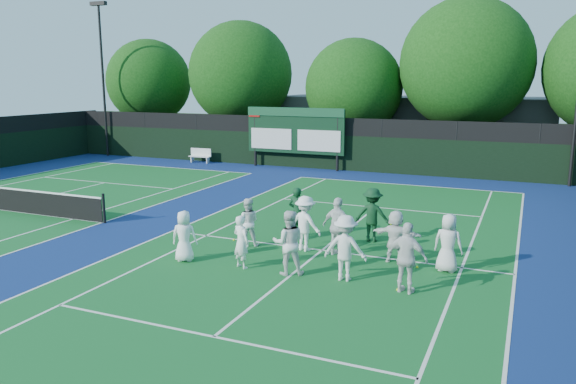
% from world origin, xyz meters
% --- Properties ---
extents(ground, '(120.00, 120.00, 0.00)m').
position_xyz_m(ground, '(0.00, 0.00, 0.00)').
color(ground, '#1B340E').
rests_on(ground, ground).
extents(court_apron, '(34.00, 32.00, 0.01)m').
position_xyz_m(court_apron, '(-6.00, 1.00, 0.00)').
color(court_apron, navy).
rests_on(court_apron, ground).
extents(near_court, '(11.05, 23.85, 0.01)m').
position_xyz_m(near_court, '(0.00, 1.00, 0.01)').
color(near_court, '#125923').
rests_on(near_court, ground).
extents(back_fence, '(34.00, 0.08, 3.00)m').
position_xyz_m(back_fence, '(-6.00, 16.00, 1.36)').
color(back_fence, black).
rests_on(back_fence, ground).
extents(scoreboard, '(6.00, 0.21, 3.55)m').
position_xyz_m(scoreboard, '(-7.01, 15.59, 2.19)').
color(scoreboard, black).
rests_on(scoreboard, ground).
extents(clubhouse, '(18.00, 6.00, 4.00)m').
position_xyz_m(clubhouse, '(-2.00, 24.00, 2.00)').
color(clubhouse, '#525357').
rests_on(clubhouse, ground).
extents(light_pole_left, '(1.20, 0.30, 10.12)m').
position_xyz_m(light_pole_left, '(-21.00, 15.70, 6.30)').
color(light_pole_left, black).
rests_on(light_pole_left, ground).
extents(bench, '(1.43, 0.43, 0.90)m').
position_xyz_m(bench, '(-13.34, 15.37, 0.48)').
color(bench, silver).
rests_on(bench, ground).
extents(tree_a, '(6.03, 6.03, 8.00)m').
position_xyz_m(tree_a, '(-20.00, 19.58, 4.83)').
color(tree_a, black).
rests_on(tree_a, ground).
extents(tree_b, '(6.95, 6.95, 8.98)m').
position_xyz_m(tree_b, '(-12.46, 19.58, 5.33)').
color(tree_b, black).
rests_on(tree_b, ground).
extents(tree_c, '(6.03, 6.03, 7.65)m').
position_xyz_m(tree_c, '(-4.56, 19.58, 4.47)').
color(tree_c, black).
rests_on(tree_c, ground).
extents(tree_d, '(7.44, 7.44, 9.73)m').
position_xyz_m(tree_d, '(2.04, 19.58, 5.82)').
color(tree_d, black).
rests_on(tree_d, ground).
extents(tennis_ball_0, '(0.07, 0.07, 0.07)m').
position_xyz_m(tennis_ball_0, '(-2.98, 0.86, 0.03)').
color(tennis_ball_0, yellow).
rests_on(tennis_ball_0, ground).
extents(tennis_ball_1, '(0.07, 0.07, 0.07)m').
position_xyz_m(tennis_ball_1, '(2.66, 0.97, 0.03)').
color(tennis_ball_1, yellow).
rests_on(tennis_ball_1, ground).
extents(tennis_ball_2, '(0.07, 0.07, 0.07)m').
position_xyz_m(tennis_ball_2, '(2.86, -1.40, 0.03)').
color(tennis_ball_2, yellow).
rests_on(tennis_ball_2, ground).
extents(tennis_ball_4, '(0.07, 0.07, 0.07)m').
position_xyz_m(tennis_ball_4, '(1.21, 4.89, 0.03)').
color(tennis_ball_4, yellow).
rests_on(tennis_ball_4, ground).
extents(tennis_ball_5, '(0.07, 0.07, 0.07)m').
position_xyz_m(tennis_ball_5, '(2.98, 0.51, 0.03)').
color(tennis_ball_5, yellow).
rests_on(tennis_ball_5, ground).
extents(player_front_0, '(0.83, 0.67, 1.48)m').
position_xyz_m(player_front_0, '(-3.28, -1.51, 0.74)').
color(player_front_0, white).
rests_on(player_front_0, ground).
extents(player_front_1, '(0.63, 0.52, 1.49)m').
position_xyz_m(player_front_1, '(-1.51, -1.37, 0.75)').
color(player_front_1, white).
rests_on(player_front_1, ground).
extents(player_front_2, '(1.05, 0.95, 1.76)m').
position_xyz_m(player_front_2, '(-0.10, -1.34, 0.88)').
color(player_front_2, silver).
rests_on(player_front_2, ground).
extents(player_front_3, '(1.16, 0.71, 1.73)m').
position_xyz_m(player_front_3, '(1.42, -1.17, 0.87)').
color(player_front_3, silver).
rests_on(player_front_3, ground).
extents(player_front_4, '(1.10, 0.61, 1.77)m').
position_xyz_m(player_front_4, '(3.06, -1.43, 0.89)').
color(player_front_4, silver).
rests_on(player_front_4, ground).
extents(player_back_0, '(0.90, 0.81, 1.52)m').
position_xyz_m(player_back_0, '(-2.32, 0.56, 0.76)').
color(player_back_0, white).
rests_on(player_back_0, ground).
extents(player_back_1, '(1.23, 0.91, 1.70)m').
position_xyz_m(player_back_1, '(-0.49, 0.82, 0.85)').
color(player_back_1, white).
rests_on(player_back_1, ground).
extents(player_back_2, '(1.11, 0.69, 1.75)m').
position_xyz_m(player_back_2, '(0.58, 0.73, 0.88)').
color(player_back_2, white).
rests_on(player_back_2, ground).
extents(player_back_3, '(1.45, 0.55, 1.53)m').
position_xyz_m(player_back_3, '(2.28, 0.79, 0.76)').
color(player_back_3, white).
rests_on(player_back_3, ground).
extents(player_back_4, '(0.86, 0.63, 1.61)m').
position_xyz_m(player_back_4, '(3.76, 0.56, 0.81)').
color(player_back_4, silver).
rests_on(player_back_4, ground).
extents(coach_left, '(0.64, 0.45, 1.69)m').
position_xyz_m(coach_left, '(-1.27, 2.06, 0.84)').
color(coach_left, '#0E361D').
rests_on(coach_left, ground).
extents(coach_right, '(1.18, 0.75, 1.75)m').
position_xyz_m(coach_right, '(1.12, 2.58, 0.88)').
color(coach_right, '#0D3319').
rests_on(coach_right, ground).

